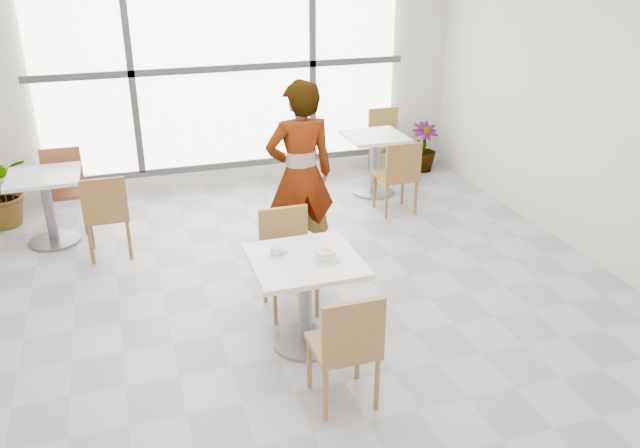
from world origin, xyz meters
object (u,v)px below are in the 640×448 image
object	(u,v)px
chair_far	(287,253)
bg_chair_right_near	(399,173)
coffee_cup	(276,251)
main_table	(305,285)
bg_chair_right_far	(386,137)
bg_table_left	(47,199)
chair_near	(347,343)
person	(300,175)
bg_chair_left_far	(63,184)
bg_table_right	(374,156)
plant_right	(423,147)
bg_chair_left_near	(106,211)
plant_left	(3,190)
oatmeal_bowl	(326,255)

from	to	relation	value
chair_far	bg_chair_right_near	world-z (taller)	same
coffee_cup	bg_chair_right_near	world-z (taller)	bg_chair_right_near
main_table	bg_chair_right_far	world-z (taller)	bg_chair_right_far
chair_far	bg_table_left	size ratio (longest dim) A/B	1.16
chair_near	person	size ratio (longest dim) A/B	0.48
chair_near	bg_chair_left_far	bearing A→B (deg)	-63.54
chair_near	bg_table_right	size ratio (longest dim) A/B	1.16
bg_table_left	bg_chair_left_far	bearing A→B (deg)	69.89
plant_right	chair_near	bearing A→B (deg)	-121.94
bg_table_left	bg_chair_left_far	xyz separation A→B (m)	(0.14, 0.39, 0.01)
bg_chair_left_far	plant_right	world-z (taller)	bg_chair_left_far
chair_far	bg_chair_left_near	size ratio (longest dim) A/B	1.00
chair_far	bg_chair_right_far	size ratio (longest dim) A/B	1.00
main_table	chair_far	xyz separation A→B (m)	(0.03, 0.62, -0.02)
chair_far	bg_chair_left_far	bearing A→B (deg)	128.11
coffee_cup	bg_table_right	xyz separation A→B (m)	(1.96, 2.81, -0.29)
bg_chair_left_far	person	bearing A→B (deg)	-36.15
bg_chair_right_near	plant_right	distance (m)	1.65
chair_near	bg_chair_left_near	size ratio (longest dim) A/B	1.00
coffee_cup	bg_chair_right_near	bearing A→B (deg)	46.78
chair_far	plant_left	xyz separation A→B (m)	(-2.50, 2.64, -0.10)
oatmeal_bowl	bg_table_left	world-z (taller)	oatmeal_bowl
person	bg_chair_right_far	distance (m)	2.91
plant_left	oatmeal_bowl	bearing A→B (deg)	-51.85
chair_far	person	world-z (taller)	person
oatmeal_bowl	plant_left	bearing A→B (deg)	128.15
bg_table_right	plant_right	bearing A→B (deg)	31.68
bg_chair_left_far	bg_chair_right_far	size ratio (longest dim) A/B	1.00
person	bg_table_right	xyz separation A→B (m)	(1.40, 1.54, -0.41)
bg_chair_left_near	plant_right	bearing A→B (deg)	-160.41
chair_near	chair_far	bearing A→B (deg)	-89.12
person	bg_table_right	world-z (taller)	person
bg_chair_left_far	plant_left	world-z (taller)	bg_chair_left_far
oatmeal_bowl	bg_chair_right_far	bearing A→B (deg)	60.62
plant_left	chair_near	bearing A→B (deg)	-58.04
chair_far	plant_right	bearing A→B (deg)	46.97
bg_chair_left_far	plant_left	xyz separation A→B (m)	(-0.64, 0.27, -0.10)
bg_table_left	plant_left	bearing A→B (deg)	127.33
main_table	bg_chair_left_near	distance (m)	2.49
bg_chair_right_near	bg_table_left	bearing A→B (deg)	-6.05
oatmeal_bowl	plant_right	xyz separation A→B (m)	(2.60, 3.60, -0.46)
plant_right	bg_chair_right_near	bearing A→B (deg)	-126.26
oatmeal_bowl	chair_far	bearing A→B (deg)	99.19
bg_table_right	plant_left	size ratio (longest dim) A/B	0.93
chair_near	oatmeal_bowl	bearing A→B (deg)	-97.17
main_table	bg_chair_left_far	distance (m)	3.51
chair_far	bg_chair_left_far	world-z (taller)	same
bg_chair_left_near	plant_right	size ratio (longest dim) A/B	1.31
coffee_cup	main_table	bearing A→B (deg)	-32.69
main_table	person	world-z (taller)	person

